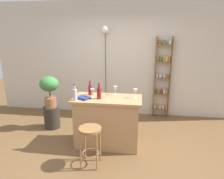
# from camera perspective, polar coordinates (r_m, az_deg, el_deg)

# --- Properties ---
(ground) EXTENTS (12.00, 12.00, 0.00)m
(ground) POSITION_cam_1_polar(r_m,az_deg,el_deg) (3.61, -2.12, -17.86)
(ground) COLOR brown
(back_wall) EXTENTS (6.40, 0.10, 2.80)m
(back_wall) POSITION_cam_1_polar(r_m,az_deg,el_deg) (4.99, 1.72, 8.67)
(back_wall) COLOR beige
(back_wall) RESTS_ON ground
(kitchen_counter) EXTENTS (1.22, 0.62, 0.91)m
(kitchen_counter) POSITION_cam_1_polar(r_m,az_deg,el_deg) (3.65, -1.35, -9.23)
(kitchen_counter) COLOR tan
(kitchen_counter) RESTS_ON ground
(bar_stool) EXTENTS (0.35, 0.35, 0.63)m
(bar_stool) POSITION_cam_1_polar(r_m,az_deg,el_deg) (3.11, -6.32, -13.57)
(bar_stool) COLOR #997047
(bar_stool) RESTS_ON ground
(spice_shelf) EXTENTS (0.38, 0.12, 1.97)m
(spice_shelf) POSITION_cam_1_polar(r_m,az_deg,el_deg) (4.91, 14.39, 3.72)
(spice_shelf) COLOR brown
(spice_shelf) RESTS_ON ground
(plant_stool) EXTENTS (0.34, 0.34, 0.49)m
(plant_stool) POSITION_cam_1_polar(r_m,az_deg,el_deg) (4.57, -17.02, -7.66)
(plant_stool) COLOR #2D2823
(plant_stool) RESTS_ON ground
(potted_plant) EXTENTS (0.40, 0.36, 0.67)m
(potted_plant) POSITION_cam_1_polar(r_m,az_deg,el_deg) (4.36, -17.69, 0.45)
(potted_plant) COLOR #935B3D
(potted_plant) RESTS_ON plant_stool
(bottle_spirits_clear) EXTENTS (0.08, 0.08, 0.28)m
(bottle_spirits_clear) POSITION_cam_1_polar(r_m,az_deg,el_deg) (3.38, -10.72, -1.39)
(bottle_spirits_clear) COLOR #B2B2B7
(bottle_spirits_clear) RESTS_ON kitchen_counter
(bottle_olive_oil) EXTENTS (0.07, 0.07, 0.27)m
(bottle_olive_oil) POSITION_cam_1_polar(r_m,az_deg,el_deg) (3.65, -6.37, -0.06)
(bottle_olive_oil) COLOR maroon
(bottle_olive_oil) RESTS_ON kitchen_counter
(bottle_wine_red) EXTENTS (0.08, 0.08, 0.28)m
(bottle_wine_red) POSITION_cam_1_polar(r_m,az_deg,el_deg) (3.41, -3.77, -0.99)
(bottle_wine_red) COLOR maroon
(bottle_wine_red) RESTS_ON kitchen_counter
(wine_glass_left) EXTENTS (0.07, 0.07, 0.16)m
(wine_glass_left) POSITION_cam_1_polar(r_m,az_deg,el_deg) (3.64, 0.95, 0.28)
(wine_glass_left) COLOR silver
(wine_glass_left) RESTS_ON kitchen_counter
(wine_glass_center) EXTENTS (0.07, 0.07, 0.16)m
(wine_glass_center) POSITION_cam_1_polar(r_m,az_deg,el_deg) (3.47, 6.81, -0.57)
(wine_glass_center) COLOR silver
(wine_glass_center) RESTS_ON kitchen_counter
(wine_glass_right) EXTENTS (0.07, 0.07, 0.16)m
(wine_glass_right) POSITION_cam_1_polar(r_m,az_deg,el_deg) (3.48, -5.72, -0.51)
(wine_glass_right) COLOR silver
(wine_glass_right) RESTS_ON kitchen_counter
(cookbook) EXTENTS (0.26, 0.23, 0.03)m
(cookbook) POSITION_cam_1_polar(r_m,az_deg,el_deg) (3.46, -8.28, -2.42)
(cookbook) COLOR navy
(cookbook) RESTS_ON kitchen_counter
(pendant_globe_light) EXTENTS (0.19, 0.19, 2.21)m
(pendant_globe_light) POSITION_cam_1_polar(r_m,az_deg,el_deg) (4.89, -1.97, 16.42)
(pendant_globe_light) COLOR black
(pendant_globe_light) RESTS_ON ground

